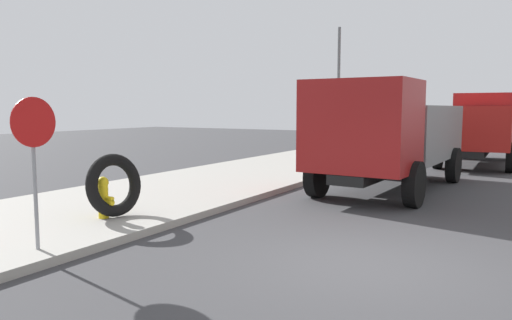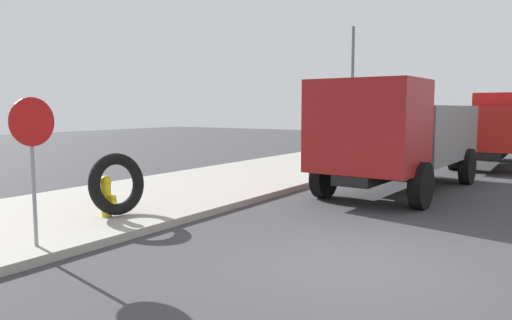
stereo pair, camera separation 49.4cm
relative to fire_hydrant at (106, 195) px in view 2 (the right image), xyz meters
name	(u,v)px [view 2 (the right image)]	position (x,y,z in m)	size (l,w,h in m)	color
ground_plane	(361,268)	(0.18, -5.33, -0.59)	(80.00, 80.00, 0.00)	#38383A
sidewalk_curb	(78,212)	(0.18, 1.17, -0.52)	(36.00, 5.00, 0.15)	#99968E
fire_hydrant	(106,195)	(0.00, 0.00, 0.00)	(0.23, 0.52, 0.83)	yellow
loose_tire	(117,184)	(0.20, -0.10, 0.20)	(1.27, 1.27, 0.24)	black
stop_sign	(33,143)	(-2.04, -0.80, 1.19)	(0.76, 0.08, 2.35)	gray
dump_truck_gray	(400,134)	(7.10, -3.75, 1.02)	(7.09, 3.02, 3.00)	slate
dump_truck_red	(499,126)	(15.61, -5.19, 1.02)	(7.07, 2.96, 3.00)	red
street_light_pole	(352,96)	(11.45, -0.52, 2.19)	(0.12, 0.12, 5.27)	#595B5E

